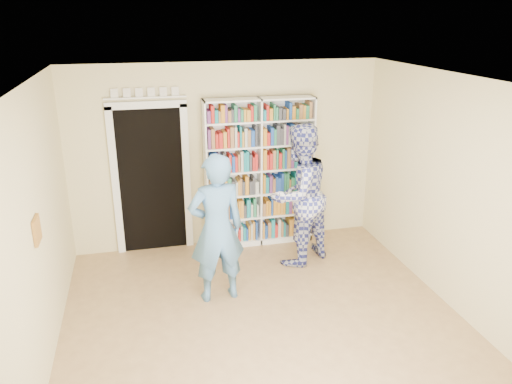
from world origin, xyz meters
TOP-DOWN VIEW (x-y plane):
  - floor at (0.00, 0.00)m, footprint 5.00×5.00m
  - ceiling at (0.00, 0.00)m, footprint 5.00×5.00m
  - wall_back at (0.00, 2.50)m, footprint 4.50×0.00m
  - wall_left at (-2.25, 0.00)m, footprint 0.00×5.00m
  - wall_right at (2.25, 0.00)m, footprint 0.00×5.00m
  - bookshelf at (0.45, 2.34)m, footprint 1.60×0.30m
  - doorway at (-1.10, 2.48)m, footprint 1.10×0.08m
  - wall_art at (-2.23, 0.20)m, footprint 0.03×0.25m
  - man_blue at (-0.42, 0.90)m, footprint 0.72×0.51m
  - man_plaid at (0.82, 1.61)m, footprint 1.20×1.12m
  - paper_sheet at (0.96, 1.39)m, footprint 0.19×0.08m

SIDE VIEW (x-z plane):
  - floor at x=0.00m, z-range 0.00..0.00m
  - man_blue at x=-0.42m, z-range 0.00..1.84m
  - paper_sheet at x=0.96m, z-range 0.80..1.08m
  - man_plaid at x=0.82m, z-range 0.00..1.97m
  - bookshelf at x=0.45m, z-range 0.01..2.22m
  - doorway at x=-1.10m, z-range -0.04..2.39m
  - wall_back at x=0.00m, z-range -0.90..3.60m
  - wall_left at x=-2.25m, z-range -1.15..3.85m
  - wall_right at x=2.25m, z-range -1.15..3.85m
  - wall_art at x=-2.23m, z-range 1.27..1.52m
  - ceiling at x=0.00m, z-range 2.70..2.70m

